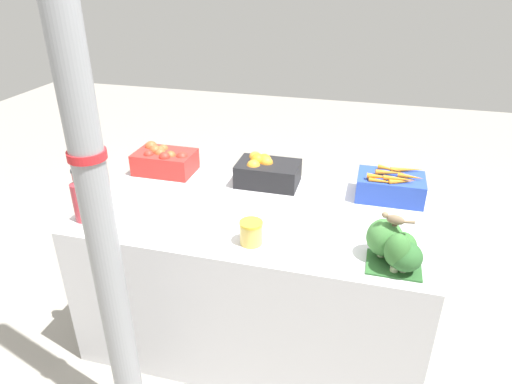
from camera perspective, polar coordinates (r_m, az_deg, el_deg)
The scene contains 11 objects.
ground_plane at distance 2.78m, azimuth 0.00°, elevation -16.87°, with size 10.00×10.00×0.00m, color gray.
market_table at distance 2.51m, azimuth 0.00°, elevation -10.25°, with size 1.71×0.91×0.80m, color silver.
support_pole at distance 1.65m, azimuth -19.81°, elevation 1.11°, with size 0.13×0.13×2.49m.
apple_crate at distance 2.72m, azimuth -11.38°, elevation 3.95°, with size 0.34×0.23×0.16m.
orange_crate at distance 2.53m, azimuth 1.29°, elevation 2.62°, with size 0.34×0.23×0.17m.
carrot_crate at distance 2.47m, azimuth 16.47°, elevation 0.69°, with size 0.34×0.23×0.16m.
broccoli_pile at distance 1.94m, azimuth 16.71°, elevation -6.42°, with size 0.23×0.23×0.18m.
juice_bottle_ruby at distance 2.30m, azimuth -21.15°, elevation -0.85°, with size 0.07×0.07×0.27m.
juice_bottle_golden at distance 2.24m, azimuth -18.68°, elevation -1.19°, with size 0.07×0.07×0.28m.
pickle_jar at distance 2.00m, azimuth -0.61°, elevation -5.09°, with size 0.10×0.10×0.11m.
sparrow_bird at distance 1.88m, azimuth 16.92°, elevation -3.27°, with size 0.13×0.05×0.05m.
Camera 1 is at (0.52, -1.93, 1.93)m, focal length 32.00 mm.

